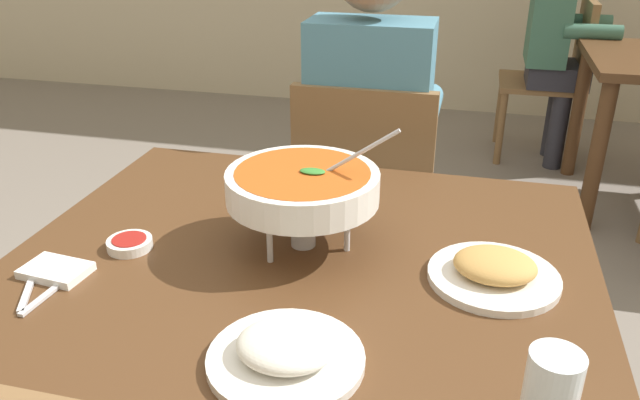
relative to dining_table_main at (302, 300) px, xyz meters
The scene contains 13 objects.
dining_table_main is the anchor object (origin of this frame).
chair_diner_main 0.77m from the dining_table_main, 90.00° to the left, with size 0.44×0.44×0.90m.
diner_main 0.81m from the dining_table_main, 90.00° to the left, with size 0.40×0.45×1.31m.
curry_bowl 0.24m from the dining_table_main, 100.36° to the left, with size 0.33×0.30×0.26m.
rice_plate 0.35m from the dining_table_main, 78.88° to the right, with size 0.24×0.24×0.06m.
appetizer_plate 0.39m from the dining_table_main, ahead, with size 0.24×0.24×0.06m.
sauce_dish 0.37m from the dining_table_main, behind, with size 0.09×0.09×0.02m.
napkin_folded 0.48m from the dining_table_main, 157.13° to the right, with size 0.12×0.08×0.02m, color white.
fork_utensil 0.51m from the dining_table_main, 152.75° to the right, with size 0.01×0.17×0.01m, color silver.
spoon_utensil 0.47m from the dining_table_main, 149.89° to the right, with size 0.01×0.17×0.01m, color silver.
drink_glass 0.59m from the dining_table_main, 41.00° to the right, with size 0.07×0.07×0.13m.
chair_bg_middle 2.79m from the dining_table_main, 74.28° to the left, with size 0.44×0.44×0.90m.
patron_bg_middle 2.70m from the dining_table_main, 75.09° to the left, with size 0.45×0.40×1.31m.
Camera 1 is at (0.29, -1.04, 1.37)m, focal length 35.46 mm.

